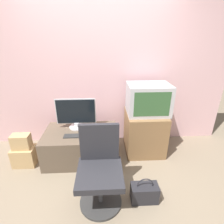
{
  "coord_description": "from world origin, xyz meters",
  "views": [
    {
      "loc": [
        0.09,
        -1.55,
        1.78
      ],
      "look_at": [
        0.22,
        0.92,
        0.71
      ],
      "focal_mm": 28.0,
      "sensor_mm": 36.0,
      "label": 1
    }
  ],
  "objects": [
    {
      "name": "cardboard_box_lower",
      "position": [
        -1.1,
        0.64,
        0.14
      ],
      "size": [
        0.32,
        0.24,
        0.29
      ],
      "color": "tan",
      "rests_on": "ground_plane"
    },
    {
      "name": "keyboard",
      "position": [
        -0.3,
        0.64,
        0.47
      ],
      "size": [
        0.37,
        0.11,
        0.01
      ],
      "color": "#2D2D2D",
      "rests_on": "desk"
    },
    {
      "name": "side_stand",
      "position": [
        0.76,
        0.93,
        0.34
      ],
      "size": [
        0.6,
        0.62,
        0.68
      ],
      "color": "olive",
      "rests_on": "ground_plane"
    },
    {
      "name": "cardboard_box_upper",
      "position": [
        -1.1,
        0.64,
        0.4
      ],
      "size": [
        0.25,
        0.15,
        0.22
      ],
      "color": "tan",
      "rests_on": "cardboard_box_lower"
    },
    {
      "name": "handbag",
      "position": [
        0.55,
        -0.09,
        0.11
      ],
      "size": [
        0.31,
        0.17,
        0.33
      ],
      "color": "#232328",
      "rests_on": "ground_plane"
    },
    {
      "name": "office_chair",
      "position": [
        0.04,
        -0.03,
        0.41
      ],
      "size": [
        0.49,
        0.49,
        0.92
      ],
      "color": "#333333",
      "rests_on": "ground_plane"
    },
    {
      "name": "crt_tv",
      "position": [
        0.78,
        0.93,
        0.91
      ],
      "size": [
        0.63,
        0.47,
        0.46
      ],
      "color": "#B7B7BC",
      "rests_on": "side_stand"
    },
    {
      "name": "mouse",
      "position": [
        -0.06,
        0.61,
        0.47
      ],
      "size": [
        0.06,
        0.04,
        0.02
      ],
      "color": "silver",
      "rests_on": "desk"
    },
    {
      "name": "desk",
      "position": [
        -0.26,
        0.77,
        0.23
      ],
      "size": [
        1.1,
        0.71,
        0.46
      ],
      "color": "brown",
      "rests_on": "ground_plane"
    },
    {
      "name": "wall_back",
      "position": [
        0.0,
        1.32,
        1.3
      ],
      "size": [
        4.4,
        0.05,
        2.6
      ],
      "color": "beige",
      "rests_on": "ground_plane"
    },
    {
      "name": "main_monitor",
      "position": [
        -0.33,
        0.92,
        0.7
      ],
      "size": [
        0.61,
        0.24,
        0.48
      ],
      "color": "silver",
      "rests_on": "desk"
    },
    {
      "name": "ground_plane",
      "position": [
        0.0,
        0.0,
        0.0
      ],
      "size": [
        12.0,
        12.0,
        0.0
      ],
      "primitive_type": "plane",
      "color": "#7F705B"
    }
  ]
}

